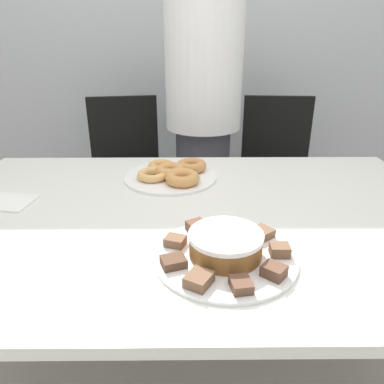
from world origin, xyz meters
The scene contains 24 objects.
ground_plane centered at (0.00, 0.00, 0.00)m, with size 12.00×12.00×0.00m, color gray.
wall_back centered at (0.00, 1.63, 1.30)m, with size 8.00×0.05×2.60m.
table centered at (0.00, 0.00, 0.65)m, with size 1.62×1.06×0.73m.
person_standing centered at (0.07, 0.91, 0.82)m, with size 0.38×0.38×1.56m.
office_chair_left centered at (-0.37, 0.99, 0.42)m, with size 0.50×0.50×0.89m.
office_chair_right centered at (0.50, 0.99, 0.42)m, with size 0.47×0.47×0.89m.
plate_cake centered at (0.08, -0.25, 0.73)m, with size 0.35×0.35×0.01m.
plate_donuts centered at (-0.08, 0.28, 0.73)m, with size 0.34×0.34×0.01m.
frosted_cake centered at (0.08, -0.25, 0.77)m, with size 0.18×0.18×0.06m.
lamington_0 centered at (0.10, -0.12, 0.75)m, with size 0.05×0.06×0.02m.
lamington_1 centered at (0.01, -0.14, 0.75)m, with size 0.07×0.07×0.03m.
lamington_2 centered at (-0.05, -0.20, 0.75)m, with size 0.06×0.06×0.02m.
lamington_3 centered at (-0.05, -0.29, 0.75)m, with size 0.07×0.06×0.02m.
lamington_4 centered at (0.01, -0.36, 0.75)m, with size 0.07×0.08×0.02m.
lamington_5 centered at (0.10, -0.38, 0.75)m, with size 0.05×0.06×0.02m.
lamington_6 centered at (0.18, -0.34, 0.75)m, with size 0.06×0.06×0.03m.
lamington_7 centered at (0.21, -0.25, 0.75)m, with size 0.05×0.04×0.03m.
lamington_8 centered at (0.18, -0.17, 0.75)m, with size 0.08×0.08×0.02m.
donut_0 centered at (-0.08, 0.28, 0.76)m, with size 0.11×0.11×0.04m.
donut_1 centered at (0.00, 0.34, 0.76)m, with size 0.12×0.12×0.04m.
donut_2 centered at (-0.12, 0.34, 0.75)m, with size 0.10×0.10×0.03m.
donut_3 centered at (-0.14, 0.26, 0.75)m, with size 0.11×0.11×0.03m.
donut_4 centered at (-0.03, 0.21, 0.76)m, with size 0.12×0.12×0.04m.
napkin centered at (-0.59, 0.07, 0.73)m, with size 0.18×0.15×0.01m.
Camera 1 is at (-0.01, -1.02, 1.24)m, focal length 35.00 mm.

